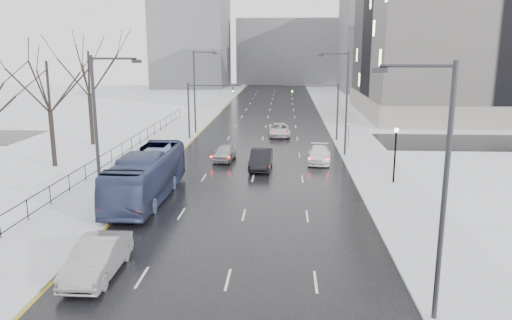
% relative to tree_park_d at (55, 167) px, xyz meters
% --- Properties ---
extents(road, '(16.00, 150.00, 0.04)m').
position_rel_tree_park_d_xyz_m(road, '(17.80, 26.00, 0.02)').
color(road, black).
rests_on(road, ground).
extents(cross_road, '(130.00, 10.00, 0.04)m').
position_rel_tree_park_d_xyz_m(cross_road, '(17.80, 14.00, 0.02)').
color(cross_road, black).
rests_on(cross_road, ground).
extents(sidewalk_left, '(5.00, 150.00, 0.16)m').
position_rel_tree_park_d_xyz_m(sidewalk_left, '(7.30, 26.00, 0.08)').
color(sidewalk_left, silver).
rests_on(sidewalk_left, ground).
extents(sidewalk_right, '(5.00, 150.00, 0.16)m').
position_rel_tree_park_d_xyz_m(sidewalk_right, '(28.30, 26.00, 0.08)').
color(sidewalk_right, silver).
rests_on(sidewalk_right, ground).
extents(park_strip, '(14.00, 150.00, 0.12)m').
position_rel_tree_park_d_xyz_m(park_strip, '(-2.20, 26.00, 0.06)').
color(park_strip, white).
rests_on(park_strip, ground).
extents(tree_park_d, '(8.75, 8.75, 12.50)m').
position_rel_tree_park_d_xyz_m(tree_park_d, '(0.00, 0.00, 0.00)').
color(tree_park_d, black).
rests_on(tree_park_d, ground).
extents(tree_park_e, '(9.45, 9.45, 13.50)m').
position_rel_tree_park_d_xyz_m(tree_park_e, '(-0.40, 10.00, 0.00)').
color(tree_park_e, black).
rests_on(tree_park_e, ground).
extents(iron_fence, '(0.06, 70.00, 1.30)m').
position_rel_tree_park_d_xyz_m(iron_fence, '(4.80, -4.00, 0.91)').
color(iron_fence, black).
rests_on(iron_fence, sidewalk_left).
extents(streetlight_r_near, '(2.95, 0.25, 10.00)m').
position_rel_tree_park_d_xyz_m(streetlight_r_near, '(25.97, -24.00, 5.62)').
color(streetlight_r_near, '#2D2D33').
rests_on(streetlight_r_near, ground).
extents(streetlight_r_mid, '(2.95, 0.25, 10.00)m').
position_rel_tree_park_d_xyz_m(streetlight_r_mid, '(25.97, 6.00, 5.62)').
color(streetlight_r_mid, '#2D2D33').
rests_on(streetlight_r_mid, ground).
extents(streetlight_l_near, '(2.95, 0.25, 10.00)m').
position_rel_tree_park_d_xyz_m(streetlight_l_near, '(9.63, -14.00, 5.62)').
color(streetlight_l_near, '#2D2D33').
rests_on(streetlight_l_near, ground).
extents(streetlight_l_far, '(2.95, 0.25, 10.00)m').
position_rel_tree_park_d_xyz_m(streetlight_l_far, '(9.63, 18.00, 5.62)').
color(streetlight_l_far, '#2D2D33').
rests_on(streetlight_l_far, ground).
extents(lamppost_r_mid, '(0.36, 0.36, 4.28)m').
position_rel_tree_park_d_xyz_m(lamppost_r_mid, '(28.80, -4.00, 2.94)').
color(lamppost_r_mid, black).
rests_on(lamppost_r_mid, sidewalk_right).
extents(mast_signal_right, '(6.10, 0.33, 6.50)m').
position_rel_tree_park_d_xyz_m(mast_signal_right, '(25.13, 14.00, 4.11)').
color(mast_signal_right, '#2D2D33').
rests_on(mast_signal_right, ground).
extents(mast_signal_left, '(6.10, 0.33, 6.50)m').
position_rel_tree_park_d_xyz_m(mast_signal_left, '(10.47, 14.00, 4.11)').
color(mast_signal_left, '#2D2D33').
rests_on(mast_signal_left, ground).
extents(no_uturn_sign, '(0.60, 0.06, 2.70)m').
position_rel_tree_park_d_xyz_m(no_uturn_sign, '(27.00, 10.00, 2.30)').
color(no_uturn_sign, '#2D2D33').
rests_on(no_uturn_sign, sidewalk_right).
extents(civic_building, '(41.00, 31.00, 24.80)m').
position_rel_tree_park_d_xyz_m(civic_building, '(52.80, 38.00, 11.21)').
color(civic_building, gray).
rests_on(civic_building, ground).
extents(bldg_far_right, '(24.00, 20.00, 22.00)m').
position_rel_tree_park_d_xyz_m(bldg_far_right, '(45.80, 81.00, 11.00)').
color(bldg_far_right, slate).
rests_on(bldg_far_right, ground).
extents(bldg_far_left, '(18.00, 22.00, 28.00)m').
position_rel_tree_park_d_xyz_m(bldg_far_left, '(-4.20, 91.00, 14.00)').
color(bldg_far_left, slate).
rests_on(bldg_far_left, ground).
extents(bldg_far_center, '(30.00, 18.00, 18.00)m').
position_rel_tree_park_d_xyz_m(bldg_far_center, '(21.80, 106.00, 9.00)').
color(bldg_far_center, slate).
rests_on(bldg_far_center, ground).
extents(sedan_left_near, '(1.83, 5.23, 1.72)m').
position_rel_tree_park_d_xyz_m(sedan_left_near, '(11.72, -20.88, 0.90)').
color(sedan_left_near, gray).
rests_on(sedan_left_near, road).
extents(bus, '(2.94, 12.09, 3.36)m').
position_rel_tree_park_d_xyz_m(bus, '(10.80, -8.92, 1.72)').
color(bus, '#38436D').
rests_on(bus, road).
extents(sedan_center_near, '(2.07, 4.39, 1.45)m').
position_rel_tree_park_d_xyz_m(sedan_center_near, '(14.75, 3.44, 0.76)').
color(sedan_center_near, '#A8AAAD').
rests_on(sedan_center_near, road).
extents(sedan_right_near, '(1.96, 5.18, 1.69)m').
position_rel_tree_park_d_xyz_m(sedan_right_near, '(18.30, 0.29, 0.88)').
color(sedan_right_near, black).
rests_on(sedan_right_near, road).
extents(sedan_right_cross, '(2.76, 5.46, 1.48)m').
position_rel_tree_park_d_xyz_m(sedan_right_cross, '(19.68, 16.80, 0.78)').
color(sedan_right_cross, silver).
rests_on(sedan_right_cross, road).
extents(sedan_right_far, '(2.40, 5.11, 1.44)m').
position_rel_tree_park_d_xyz_m(sedan_right_far, '(23.52, 3.16, 0.76)').
color(sedan_right_far, white).
rests_on(sedan_right_far, road).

